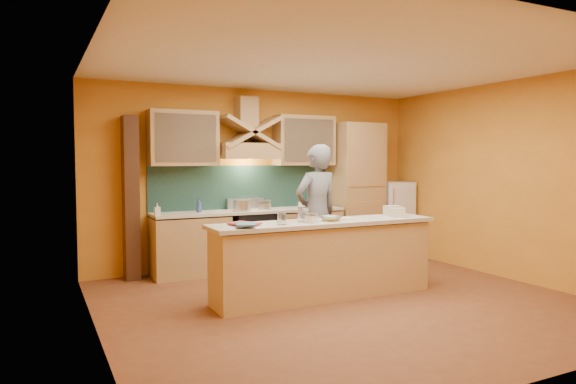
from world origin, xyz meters
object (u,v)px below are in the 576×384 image
stove (250,240)px  fridge (392,219)px  person (317,213)px  mixing_bowl (331,218)px  kitchen_scale (312,219)px

stove → fridge: 2.71m
fridge → person: size_ratio=0.68×
fridge → mixing_bowl: bearing=-141.4°
mixing_bowl → stove: bearing=97.5°
stove → kitchen_scale: (-0.05, -2.03, 0.54)m
fridge → kitchen_scale: size_ratio=11.84×
stove → mixing_bowl: 2.04m
stove → mixing_bowl: (0.26, -1.95, 0.53)m
kitchen_scale → mixing_bowl: 0.32m
stove → kitchen_scale: kitchen_scale is taller
fridge → kitchen_scale: bearing=-143.6°
fridge → stove: bearing=180.0°
person → mixing_bowl: bearing=62.8°
fridge → person: (-2.15, -1.09, 0.30)m
stove → fridge: size_ratio=0.69×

